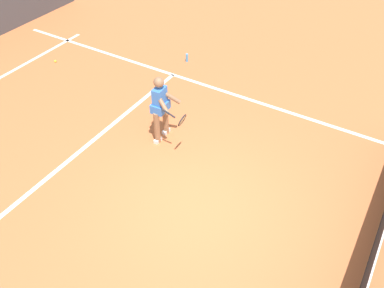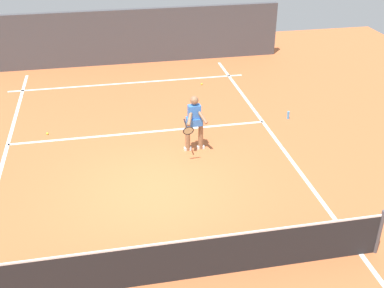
{
  "view_description": "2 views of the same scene",
  "coord_description": "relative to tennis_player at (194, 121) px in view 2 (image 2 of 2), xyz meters",
  "views": [
    {
      "loc": [
        4.35,
        2.51,
        5.87
      ],
      "look_at": [
        -0.32,
        -0.31,
        1.15
      ],
      "focal_mm": 38.03,
      "sensor_mm": 36.0,
      "label": 1
    },
    {
      "loc": [
        0.98,
        9.58,
        6.45
      ],
      "look_at": [
        -0.92,
        -0.01,
        1.11
      ],
      "focal_mm": 45.65,
      "sensor_mm": 36.0,
      "label": 2
    }
  ],
  "objects": [
    {
      "name": "tennis_ball_mid",
      "position": [
        3.95,
        -1.69,
        -0.81
      ],
      "size": [
        0.07,
        0.07,
        0.07
      ],
      "primitive_type": "sphere",
      "color": "#D1E533",
      "rests_on": "ground"
    },
    {
      "name": "water_bottle",
      "position": [
        -3.19,
        -1.34,
        -0.73
      ],
      "size": [
        0.07,
        0.07,
        0.24
      ],
      "primitive_type": "cylinder",
      "color": "#4C9EE5",
      "rests_on": "ground"
    },
    {
      "name": "ground_plane",
      "position": [
        1.31,
        1.67,
        -0.85
      ],
      "size": [
        24.44,
        24.44,
        0.0
      ],
      "primitive_type": "plane",
      "color": "#C66638"
    },
    {
      "name": "tennis_ball_near",
      "position": [
        -1.2,
        -4.56,
        -0.81
      ],
      "size": [
        0.07,
        0.07,
        0.07
      ],
      "primitive_type": "sphere",
      "color": "#D1E533",
      "rests_on": "ground"
    },
    {
      "name": "court_net",
      "position": [
        1.31,
        4.71,
        -0.38
      ],
      "size": [
        8.03,
        0.08,
        1.0
      ],
      "color": "#4C4C51",
      "rests_on": "ground"
    },
    {
      "name": "service_line_marking",
      "position": [
        1.31,
        -1.28,
        -0.84
      ],
      "size": [
        7.35,
        0.1,
        0.01
      ],
      "primitive_type": "cube",
      "color": "white",
      "rests_on": "ground"
    },
    {
      "name": "court_back_wall",
      "position": [
        1.31,
        -7.43,
        0.21
      ],
      "size": [
        12.35,
        0.24,
        2.11
      ],
      "primitive_type": "cube",
      "color": "#47474C",
      "rests_on": "ground"
    },
    {
      "name": "baseline_marking",
      "position": [
        1.31,
        -5.23,
        -0.84
      ],
      "size": [
        8.35,
        0.1,
        0.01
      ],
      "primitive_type": "cube",
      "color": "white",
      "rests_on": "ground"
    },
    {
      "name": "sideline_left_marking",
      "position": [
        -2.37,
        1.67,
        -0.84
      ],
      "size": [
        0.1,
        16.8,
        0.01
      ],
      "primitive_type": "cube",
      "color": "white",
      "rests_on": "ground"
    },
    {
      "name": "tennis_player",
      "position": [
        0.0,
        0.0,
        0.0
      ],
      "size": [
        0.75,
        0.96,
        1.55
      ],
      "color": "#8C6647",
      "rests_on": "ground"
    }
  ]
}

